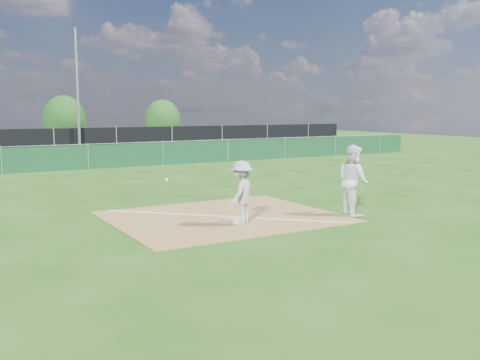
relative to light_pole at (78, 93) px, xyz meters
name	(u,v)px	position (x,y,z in m)	size (l,w,h in m)	color
ground	(120,180)	(-1.50, -12.70, -4.00)	(90.00, 90.00, 0.00)	#214E10
infield_dirt	(223,217)	(-1.50, -21.70, -3.99)	(6.00, 5.00, 0.02)	olive
foul_line	(223,216)	(-1.50, -21.70, -3.98)	(0.08, 7.00, 0.01)	white
green_fence	(88,157)	(-1.50, -7.70, -3.40)	(44.00, 0.05, 1.20)	#0F371D
black_fence	(54,143)	(-1.50, 0.30, -3.10)	(46.00, 0.04, 1.80)	black
parking_lot	(40,152)	(-1.50, 5.30, -4.00)	(46.00, 9.00, 0.01)	black
light_pole	(78,93)	(0.00, 0.00, 0.00)	(0.16, 0.16, 8.00)	slate
first_base	(238,220)	(-1.52, -22.55, -3.94)	(0.40, 0.40, 0.08)	silver
play_at_first	(241,193)	(-1.64, -22.91, -3.15)	(2.66, 1.12, 1.65)	#BCBCBF
runner	(353,180)	(1.77, -23.30, -3.01)	(0.97, 0.75, 1.99)	white
car_mid	(5,143)	(-3.74, 5.24, -3.33)	(1.40, 4.01, 1.32)	black
car_right	(114,142)	(3.62, 4.40, -3.39)	(1.69, 4.17, 1.21)	black
tree_mid	(64,120)	(1.62, 11.45, -1.86)	(3.50, 3.50, 4.15)	#382316
tree_right	(163,120)	(10.42, 11.52, -2.00)	(3.28, 3.28, 3.89)	#382316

